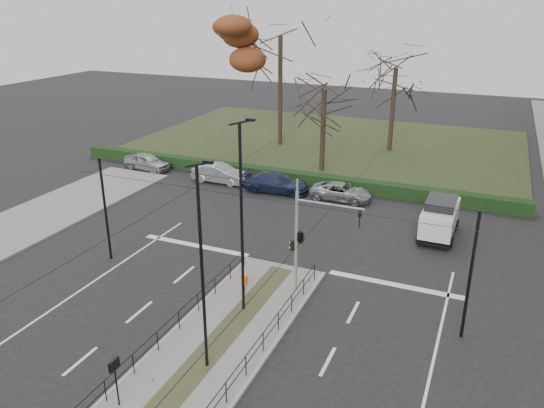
% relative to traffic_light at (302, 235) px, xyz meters
% --- Properties ---
extents(ground, '(140.00, 140.00, 0.00)m').
position_rel_traffic_light_xyz_m(ground, '(-1.81, -2.65, -3.23)').
color(ground, black).
rests_on(ground, ground).
extents(median_island, '(4.40, 15.00, 0.14)m').
position_rel_traffic_light_xyz_m(median_island, '(-1.81, -5.15, -3.16)').
color(median_island, '#62605D').
rests_on(median_island, ground).
extents(park, '(38.00, 26.00, 0.10)m').
position_rel_traffic_light_xyz_m(park, '(-7.81, 29.35, -3.18)').
color(park, '#263219').
rests_on(park, ground).
extents(hedge, '(38.00, 1.00, 1.00)m').
position_rel_traffic_light_xyz_m(hedge, '(-7.81, 15.95, -2.73)').
color(hedge, black).
rests_on(hedge, ground).
extents(median_railing, '(4.14, 13.24, 0.92)m').
position_rel_traffic_light_xyz_m(median_railing, '(-1.81, -5.25, -2.26)').
color(median_railing, black).
rests_on(median_railing, median_island).
extents(catenary, '(20.00, 34.00, 6.00)m').
position_rel_traffic_light_xyz_m(catenary, '(-1.81, -1.03, 0.19)').
color(catenary, black).
rests_on(catenary, ground).
extents(traffic_light, '(3.61, 2.07, 5.32)m').
position_rel_traffic_light_xyz_m(traffic_light, '(0.00, 0.00, 0.00)').
color(traffic_light, gray).
rests_on(traffic_light, median_island).
extents(litter_bin, '(0.36, 0.36, 0.91)m').
position_rel_traffic_light_xyz_m(litter_bin, '(-2.63, -1.15, -2.44)').
color(litter_bin, black).
rests_on(litter_bin, median_island).
extents(info_panel, '(0.11, 0.51, 1.97)m').
position_rel_traffic_light_xyz_m(info_panel, '(-3.31, -10.18, -1.55)').
color(info_panel, black).
rests_on(info_panel, median_island).
extents(streetlamp_median_near, '(0.72, 0.15, 8.65)m').
position_rel_traffic_light_xyz_m(streetlamp_median_near, '(-1.46, -6.97, 1.31)').
color(streetlamp_median_near, black).
rests_on(streetlamp_median_near, median_island).
extents(streetlamp_median_far, '(0.77, 0.16, 9.23)m').
position_rel_traffic_light_xyz_m(streetlamp_median_far, '(-1.93, -2.64, 1.60)').
color(streetlamp_median_far, black).
rests_on(streetlamp_median_far, median_island).
extents(parked_car_first, '(4.48, 2.20, 1.47)m').
position_rel_traffic_light_xyz_m(parked_car_first, '(-19.58, 14.33, -2.50)').
color(parked_car_first, '#93969A').
rests_on(parked_car_first, ground).
extents(parked_car_second, '(4.56, 1.61, 1.50)m').
position_rel_traffic_light_xyz_m(parked_car_second, '(-12.12, 13.83, -2.48)').
color(parked_car_second, '#93969A').
rests_on(parked_car_second, ground).
extents(parked_car_third, '(5.22, 2.50, 1.47)m').
position_rel_traffic_light_xyz_m(parked_car_third, '(-7.02, 13.53, -2.50)').
color(parked_car_third, '#1C2441').
rests_on(parked_car_third, ground).
extents(parked_car_fourth, '(4.54, 2.12, 1.26)m').
position_rel_traffic_light_xyz_m(parked_car_fourth, '(-1.93, 13.83, -2.61)').
color(parked_car_fourth, '#93969A').
rests_on(parked_car_fourth, ground).
extents(white_van, '(2.19, 4.64, 2.45)m').
position_rel_traffic_light_xyz_m(white_van, '(5.49, 10.04, -1.96)').
color(white_van, silver).
rests_on(white_van, ground).
extents(rust_tree, '(10.93, 10.93, 13.97)m').
position_rel_traffic_light_xyz_m(rust_tree, '(-12.14, 26.66, 7.48)').
color(rust_tree, black).
rests_on(rust_tree, park).
extents(bare_tree_center, '(6.69, 6.69, 10.48)m').
position_rel_traffic_light_xyz_m(bare_tree_center, '(-1.41, 28.92, 4.17)').
color(bare_tree_center, black).
rests_on(bare_tree_center, park).
extents(bare_tree_near, '(6.55, 6.55, 9.21)m').
position_rel_traffic_light_xyz_m(bare_tree_near, '(-5.50, 20.08, 3.29)').
color(bare_tree_near, black).
rests_on(bare_tree_near, park).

